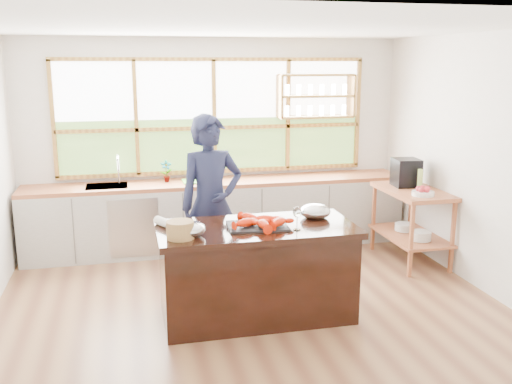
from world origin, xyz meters
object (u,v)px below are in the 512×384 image
object	(u,v)px
island	(256,271)
espresso_machine	(406,172)
wicker_basket	(180,230)
cook	(211,205)

from	to	relation	value
island	espresso_machine	distance (m)	2.62
espresso_machine	wicker_basket	bearing A→B (deg)	-146.89
wicker_basket	island	bearing A→B (deg)	16.64
cook	wicker_basket	size ratio (longest dim) A/B	7.79
island	cook	distance (m)	0.94
island	wicker_basket	distance (m)	0.92
island	wicker_basket	size ratio (longest dim) A/B	7.66
espresso_machine	wicker_basket	distance (m)	3.29
cook	espresso_machine	world-z (taller)	cook
cook	espresso_machine	bearing A→B (deg)	1.27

